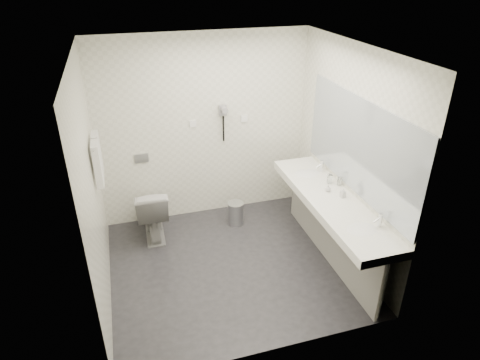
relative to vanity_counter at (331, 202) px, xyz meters
name	(u,v)px	position (x,y,z in m)	size (l,w,h in m)	color
floor	(232,265)	(-1.12, 0.20, -0.80)	(2.80, 2.80, 0.00)	#27272C
ceiling	(229,50)	(-1.12, 0.20, 1.70)	(2.80, 2.80, 0.00)	white
wall_back	(204,129)	(-1.12, 1.50, 0.45)	(2.80, 2.80, 0.00)	white
wall_front	(274,241)	(-1.12, -1.10, 0.45)	(2.80, 2.80, 0.00)	white
wall_left	(92,190)	(-2.52, 0.20, 0.45)	(2.60, 2.60, 0.00)	white
wall_right	(348,156)	(0.27, 0.20, 0.45)	(2.60, 2.60, 0.00)	white
vanity_counter	(331,202)	(0.00, 0.00, 0.00)	(0.55, 2.20, 0.10)	white
vanity_panel	(329,232)	(0.02, 0.00, -0.42)	(0.03, 2.15, 0.75)	gray
vanity_post_near	(382,290)	(0.05, -1.04, -0.42)	(0.06, 0.06, 0.75)	silver
vanity_post_far	(296,191)	(0.05, 1.04, -0.42)	(0.06, 0.06, 0.75)	silver
mirror	(359,147)	(0.26, 0.00, 0.65)	(0.02, 2.20, 1.05)	#B2BCC6
basin_near	(362,231)	(0.00, -0.65, 0.04)	(0.40, 0.31, 0.05)	white
basin_far	(307,174)	(0.00, 0.65, 0.04)	(0.40, 0.31, 0.05)	white
faucet_near	(380,220)	(0.19, -0.65, 0.12)	(0.04, 0.04, 0.15)	silver
faucet_far	(322,166)	(0.19, 0.65, 0.12)	(0.04, 0.04, 0.15)	silver
soap_bottle_a	(343,193)	(0.13, -0.02, 0.11)	(0.05, 0.05, 0.11)	white
soap_bottle_b	(328,188)	(0.03, 0.15, 0.09)	(0.06, 0.06, 0.08)	white
glass_left	(339,182)	(0.23, 0.25, 0.10)	(0.05, 0.05, 0.10)	silver
glass_right	(330,179)	(0.14, 0.33, 0.11)	(0.06, 0.06, 0.11)	silver
toilet	(152,211)	(-1.94, 1.10, -0.44)	(0.41, 0.72, 0.72)	white
flush_plate	(142,158)	(-1.98, 1.49, 0.15)	(0.18, 0.02, 0.12)	#B2B5BA
pedal_bin	(236,214)	(-0.83, 1.05, -0.65)	(0.22, 0.22, 0.31)	#B2B5BA
bin_lid	(236,204)	(-0.83, 1.05, -0.49)	(0.22, 0.22, 0.01)	#B2B5BA
towel_rail	(93,140)	(-2.47, 0.75, 0.75)	(0.02, 0.02, 0.62)	silver
towel_near	(97,164)	(-2.46, 0.61, 0.53)	(0.07, 0.24, 0.48)	white
towel_far	(98,154)	(-2.46, 0.89, 0.53)	(0.07, 0.24, 0.48)	white
dryer_cradle	(223,110)	(-0.88, 1.47, 0.70)	(0.10, 0.04, 0.14)	gray
dryer_barrel	(224,110)	(-0.88, 1.40, 0.73)	(0.08, 0.08, 0.14)	gray
dryer_cord	(223,129)	(-0.88, 1.46, 0.45)	(0.02, 0.02, 0.35)	black
switch_plate_a	(193,124)	(-1.27, 1.49, 0.55)	(0.09, 0.02, 0.09)	white
switch_plate_b	(244,119)	(-0.57, 1.49, 0.55)	(0.09, 0.02, 0.09)	white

